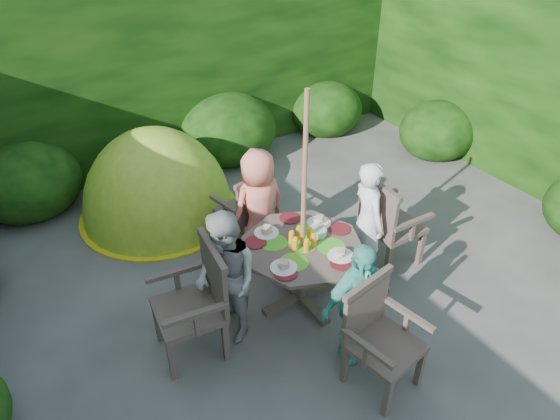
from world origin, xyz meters
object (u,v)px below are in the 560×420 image
garden_chair_right (387,222)px  child_left (226,279)px  parasol_pole (304,208)px  garden_chair_back (247,208)px  child_back (259,207)px  child_front (357,303)px  patio_table (302,253)px  dome_tent (161,213)px  garden_chair_left (197,301)px  garden_chair_front (378,335)px  child_right (367,221)px

garden_chair_right → child_left: bearing=91.6°
garden_chair_right → child_left: 1.89m
parasol_pole → child_left: size_ratio=1.69×
garden_chair_back → child_back: bearing=75.8°
parasol_pole → child_front: bearing=-89.0°
garden_chair_right → child_front: bearing=127.8°
patio_table → dome_tent: 2.37m
patio_table → child_front: size_ratio=1.01×
parasol_pole → child_back: 0.91m
garden_chair_left → child_front: (1.10, -0.77, 0.05)m
child_front → dome_tent: child_front is taller
parasol_pole → child_back: (-0.01, 0.80, -0.44)m
garden_chair_right → garden_chair_left: size_ratio=0.97×
parasol_pole → child_front: size_ratio=1.84×
patio_table → garden_chair_back: bearing=90.4°
garden_chair_front → child_back: 1.90m
patio_table → garden_chair_left: garden_chair_left is taller
parasol_pole → child_front: 0.95m
child_right → child_left: (-1.60, -0.03, -0.01)m
garden_chair_back → dome_tent: dome_tent is taller
child_right → child_back: size_ratio=1.00×
child_left → patio_table: bearing=90.5°
child_right → child_left: child_right is taller
child_back → child_front: bearing=85.6°
patio_table → child_front: child_front is taller
garden_chair_front → dome_tent: (-0.67, 3.30, -0.50)m
garden_chair_left → garden_chair_front: (1.09, -1.07, -0.05)m
garden_chair_right → garden_chair_back: garden_chair_right is taller
garden_chair_front → child_right: size_ratio=0.71×
garden_chair_right → garden_chair_left: 2.18m
parasol_pole → garden_chair_left: size_ratio=2.14×
garden_chair_right → child_left: (-1.89, -0.03, 0.12)m
patio_table → garden_chair_right: garden_chair_right is taller
garden_chair_front → child_left: (-0.80, 1.08, 0.15)m
garden_chair_right → child_right: 0.32m
patio_table → parasol_pole: bearing=-166.2°
garden_chair_right → child_right: size_ratio=0.76×
child_right → dome_tent: bearing=45.3°
garden_chair_left → child_right: 1.89m
garden_chair_right → garden_chair_left: (-2.18, -0.05, 0.01)m
child_right → dome_tent: 2.72m
garden_chair_front → child_back: bearing=79.8°
garden_chair_left → patio_table: bearing=97.4°
child_back → garden_chair_back: bearing=-97.4°
garden_chair_back → child_front: child_front is taller
child_right → child_front: 1.13m
patio_table → child_right: size_ratio=0.92×
garden_chair_back → child_front: size_ratio=0.75×
garden_chair_right → garden_chair_left: garden_chair_left is taller
garden_chair_right → garden_chair_back: 1.54m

